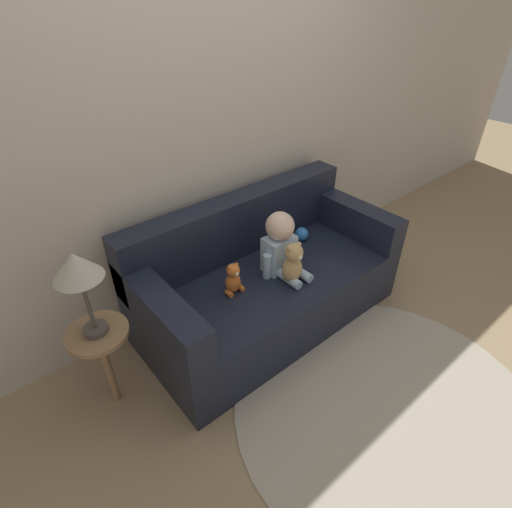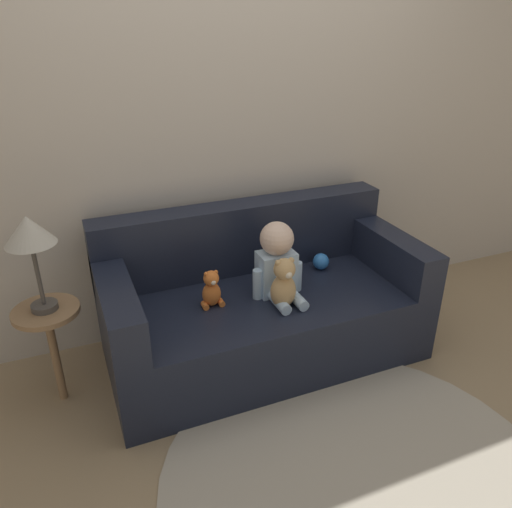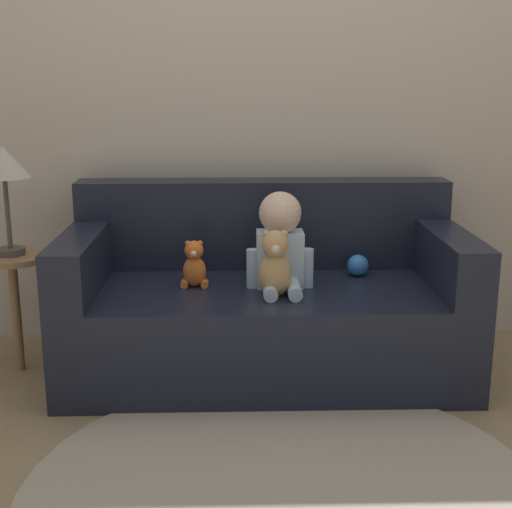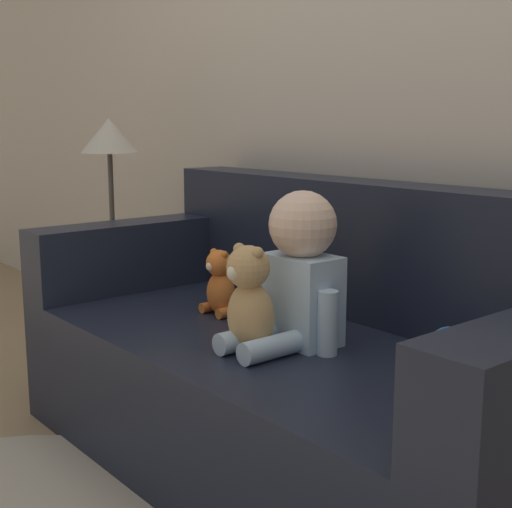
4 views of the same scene
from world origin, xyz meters
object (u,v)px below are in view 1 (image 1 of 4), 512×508
at_px(plush_toy_side, 233,279).
at_px(couch, 264,280).
at_px(toy_ball, 302,234).
at_px(side_table, 85,296).
at_px(teddy_bear_brown, 293,264).
at_px(person_baby, 281,245).

bearing_deg(plush_toy_side, couch, 12.62).
relative_size(toy_ball, side_table, 0.10).
distance_m(teddy_bear_brown, side_table, 1.16).
height_order(couch, toy_ball, couch).
distance_m(teddy_bear_brown, plush_toy_side, 0.37).
relative_size(couch, person_baby, 4.21).
bearing_deg(couch, person_baby, -54.53).
bearing_deg(side_table, couch, 0.13).
bearing_deg(toy_ball, couch, -169.29).
bearing_deg(toy_ball, teddy_bear_brown, -142.23).
bearing_deg(teddy_bear_brown, toy_ball, 37.77).
bearing_deg(side_table, plush_toy_side, -4.77).
xyz_separation_m(toy_ball, side_table, (-1.51, -0.08, 0.31)).
relative_size(plush_toy_side, side_table, 0.20).
relative_size(teddy_bear_brown, plush_toy_side, 1.38).
bearing_deg(couch, toy_ball, 10.71).
bearing_deg(toy_ball, side_table, -176.90).
bearing_deg(teddy_bear_brown, couch, 97.54).
distance_m(person_baby, teddy_bear_brown, 0.15).
bearing_deg(toy_ball, person_baby, -155.77).
xyz_separation_m(couch, teddy_bear_brown, (0.03, -0.22, 0.24)).
bearing_deg(side_table, teddy_bear_brown, -11.12).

